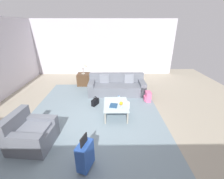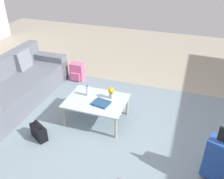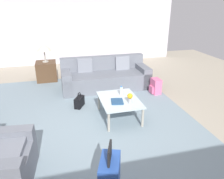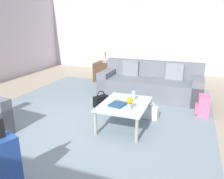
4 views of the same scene
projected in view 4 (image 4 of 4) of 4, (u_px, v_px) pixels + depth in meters
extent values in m
plane|color=#A89E89|center=(88.00, 131.00, 3.65)|extent=(12.00, 12.00, 0.00)
cube|color=silver|center=(151.00, 28.00, 7.72)|extent=(0.12, 8.00, 3.10)
cube|color=gray|center=(93.00, 116.00, 4.25)|extent=(5.20, 4.40, 0.01)
cube|color=slate|center=(150.00, 88.00, 5.26)|extent=(0.93, 2.38, 0.45)
cube|color=slate|center=(153.00, 77.00, 5.52)|extent=(0.22, 2.38, 0.83)
cube|color=slate|center=(197.00, 90.00, 4.88)|extent=(0.93, 0.24, 0.59)
cube|color=slate|center=(108.00, 81.00, 5.60)|extent=(0.93, 0.24, 0.59)
cube|color=gray|center=(175.00, 72.00, 5.13)|extent=(0.17, 0.40, 0.41)
cube|color=gray|center=(131.00, 69.00, 5.49)|extent=(0.14, 0.40, 0.41)
cube|color=silver|center=(125.00, 104.00, 3.72)|extent=(1.03, 0.78, 0.02)
cylinder|color=#ADA899|center=(95.00, 123.00, 3.48)|extent=(0.05, 0.05, 0.40)
cylinder|color=#ADA899|center=(115.00, 104.00, 4.31)|extent=(0.05, 0.05, 0.40)
cylinder|color=#ADA899|center=(137.00, 130.00, 3.25)|extent=(0.05, 0.05, 0.40)
cylinder|color=#ADA899|center=(149.00, 109.00, 4.08)|extent=(0.05, 0.05, 0.40)
cylinder|color=silver|center=(133.00, 95.00, 3.83)|extent=(0.06, 0.06, 0.18)
cylinder|color=#2D6BBC|center=(134.00, 90.00, 3.80)|extent=(0.04, 0.04, 0.02)
cube|color=navy|center=(118.00, 104.00, 3.63)|extent=(0.31, 0.28, 0.03)
cylinder|color=#B2B7BC|center=(129.00, 106.00, 3.45)|extent=(0.07, 0.07, 0.10)
sphere|color=gold|center=(130.00, 100.00, 3.42)|extent=(0.11, 0.11, 0.11)
cube|color=#513823|center=(105.00, 71.00, 6.76)|extent=(0.59, 0.59, 0.57)
cylinder|color=#ADA899|center=(105.00, 62.00, 6.68)|extent=(0.18, 0.18, 0.02)
cylinder|color=#ADA899|center=(105.00, 56.00, 6.62)|extent=(0.04, 0.04, 0.32)
cone|color=beige|center=(105.00, 47.00, 6.55)|extent=(0.40, 0.40, 0.21)
cube|color=black|center=(101.00, 101.00, 4.69)|extent=(0.35, 0.28, 0.24)
torus|color=black|center=(101.00, 95.00, 4.64)|extent=(0.18, 0.11, 0.20)
cube|color=white|center=(149.00, 113.00, 4.10)|extent=(0.16, 0.33, 0.24)
torus|color=white|center=(150.00, 106.00, 4.05)|extent=(0.04, 0.20, 0.20)
cube|color=pink|center=(204.00, 105.00, 4.24)|extent=(0.30, 0.20, 0.40)
cube|color=pink|center=(197.00, 108.00, 4.30)|extent=(0.21, 0.06, 0.18)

